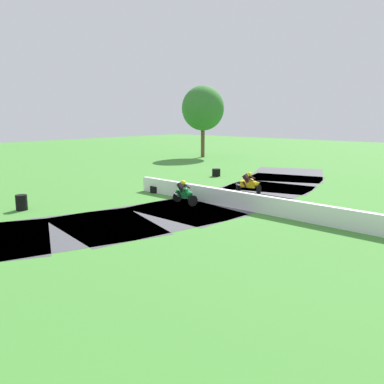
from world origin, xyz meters
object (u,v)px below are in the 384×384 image
tire_stack_near (22,203)px  tire_stack_mid_b (216,173)px  tire_stack_mid_a (155,189)px  motorcycle_lead_green (185,193)px  motorcycle_chase_yellow (249,183)px

tire_stack_near → tire_stack_mid_b: (0.26, 15.97, -0.10)m
tire_stack_mid_a → tire_stack_mid_b: size_ratio=0.93×
motorcycle_lead_green → motorcycle_chase_yellow: size_ratio=1.01×
motorcycle_chase_yellow → motorcycle_lead_green: bearing=-99.9°
motorcycle_lead_green → motorcycle_chase_yellow: bearing=80.1°
tire_stack_mid_b → motorcycle_lead_green: bearing=-61.3°
motorcycle_chase_yellow → tire_stack_mid_a: (-4.66, -3.72, -0.45)m
motorcycle_lead_green → tire_stack_near: motorcycle_lead_green is taller
tire_stack_near → tire_stack_mid_b: size_ratio=1.21×
tire_stack_near → tire_stack_mid_a: size_ratio=1.29×
tire_stack_near → tire_stack_mid_b: 15.97m
tire_stack_near → motorcycle_chase_yellow: bearing=61.7°
tire_stack_mid_a → motorcycle_chase_yellow: bearing=38.6°
motorcycle_lead_green → tire_stack_mid_b: size_ratio=2.57×
motorcycle_chase_yellow → tire_stack_near: motorcycle_chase_yellow is taller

